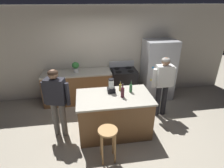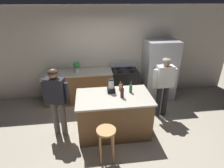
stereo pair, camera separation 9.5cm
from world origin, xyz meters
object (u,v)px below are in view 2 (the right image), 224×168
object	(u,v)px
person_by_sink_right	(164,82)
blender_appliance	(111,87)
stove_range	(124,84)
bottle_olive_oil	(131,88)
kitchen_island	(114,114)
refrigerator	(159,70)
potted_plant	(77,66)
bottle_wine	(122,92)
person_by_island_left	(56,97)
bottle_vinegar	(120,87)
bar_stool	(106,137)

from	to	relation	value
person_by_sink_right	blender_appliance	distance (m)	1.40
stove_range	bottle_olive_oil	xyz separation A→B (m)	(-0.14, -1.39, 0.56)
kitchen_island	bottle_olive_oil	distance (m)	0.71
stove_range	blender_appliance	distance (m)	1.56
kitchen_island	refrigerator	distance (m)	2.23
refrigerator	blender_appliance	size ratio (longest dim) A/B	5.57
potted_plant	bottle_wine	world-z (taller)	bottle_wine
kitchen_island	bottle_olive_oil	xyz separation A→B (m)	(0.40, 0.13, 0.57)
refrigerator	bottle_olive_oil	world-z (taller)	refrigerator
refrigerator	bottle_olive_oil	bearing A→B (deg)	-131.21
person_by_sink_right	bottle_wine	bearing A→B (deg)	-153.95
kitchen_island	person_by_island_left	bearing A→B (deg)	176.01
kitchen_island	bottle_wine	bearing A→B (deg)	-21.18
bottle_vinegar	person_by_island_left	bearing A→B (deg)	-173.68
refrigerator	blender_appliance	bearing A→B (deg)	-141.38
person_by_island_left	blender_appliance	xyz separation A→B (m)	(1.18, 0.11, 0.11)
kitchen_island	bottle_wine	size ratio (longest dim) A/B	5.13
blender_appliance	bottle_olive_oil	world-z (taller)	blender_appliance
blender_appliance	bottle_vinegar	xyz separation A→B (m)	(0.21, 0.04, -0.05)
refrigerator	stove_range	bearing A→B (deg)	178.67
bottle_wine	bottle_olive_oil	size ratio (longest dim) A/B	1.14
bar_stool	bottle_olive_oil	bearing A→B (deg)	55.19
blender_appliance	bottle_wine	bearing A→B (deg)	-52.73
person_by_sink_right	blender_appliance	xyz separation A→B (m)	(-1.36, -0.30, 0.11)
refrigerator	person_by_sink_right	size ratio (longest dim) A/B	1.12
blender_appliance	bottle_wine	world-z (taller)	blender_appliance
person_by_sink_right	bottle_olive_oil	bearing A→B (deg)	-158.32
bar_stool	potted_plant	bearing A→B (deg)	104.02
kitchen_island	bottle_vinegar	xyz separation A→B (m)	(0.18, 0.24, 0.55)
person_by_sink_right	bottle_wine	distance (m)	1.30
potted_plant	bottle_olive_oil	size ratio (longest dim) A/B	1.09
stove_range	person_by_island_left	xyz separation A→B (m)	(-1.75, -1.44, 0.48)
person_by_sink_right	bottle_olive_oil	xyz separation A→B (m)	(-0.93, -0.37, 0.08)
person_by_sink_right	bar_stool	size ratio (longest dim) A/B	2.24
potted_plant	bottle_vinegar	bearing A→B (deg)	-52.19
potted_plant	blender_appliance	world-z (taller)	blender_appliance
person_by_island_left	potted_plant	size ratio (longest dim) A/B	5.30
stove_range	person_by_sink_right	size ratio (longest dim) A/B	0.70
refrigerator	blender_appliance	distance (m)	2.09
refrigerator	bottle_wine	distance (m)	2.12
bar_stool	refrigerator	bearing A→B (deg)	51.25
kitchen_island	stove_range	bearing A→B (deg)	70.62
person_by_island_left	bottle_vinegar	xyz separation A→B (m)	(1.39, 0.15, 0.06)
bottle_wine	bottle_vinegar	distance (m)	0.31
kitchen_island	blender_appliance	distance (m)	0.63
bar_stool	bottle_wine	world-z (taller)	bottle_wine
kitchen_island	stove_range	distance (m)	1.62
kitchen_island	refrigerator	xyz separation A→B (m)	(1.60, 1.50, 0.42)
potted_plant	bottle_vinegar	world-z (taller)	potted_plant
potted_plant	bottle_vinegar	size ratio (longest dim) A/B	1.27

